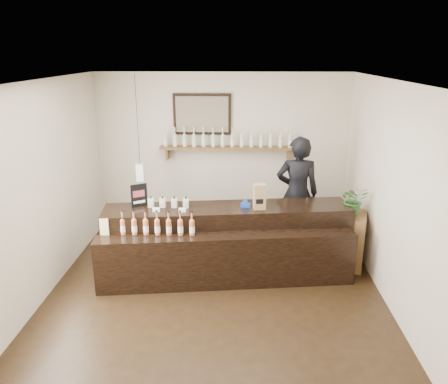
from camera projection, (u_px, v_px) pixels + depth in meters
name	position (u px, v px, depth m)	size (l,w,h in m)	color
ground	(215.00, 293.00, 5.94)	(5.00, 5.00, 0.00)	black
room_shell	(214.00, 172.00, 5.41)	(5.00, 5.00, 5.00)	beige
back_wall_decor	(214.00, 134.00, 7.66)	(2.66, 0.96, 1.69)	brown
counter	(227.00, 244.00, 6.33)	(3.61, 1.37, 1.16)	black
promo_sign	(139.00, 195.00, 6.26)	(0.22, 0.14, 0.33)	black
paper_bag	(260.00, 197.00, 6.16)	(0.18, 0.15, 0.37)	olive
tape_dispenser	(245.00, 204.00, 6.26)	(0.14, 0.07, 0.11)	#16399D
side_cabinet	(350.00, 240.00, 6.60)	(0.57, 0.67, 0.83)	brown
potted_plant	(354.00, 200.00, 6.41)	(0.39, 0.34, 0.43)	#306227
shopkeeper	(297.00, 186.00, 7.04)	(0.77, 0.51, 2.12)	black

